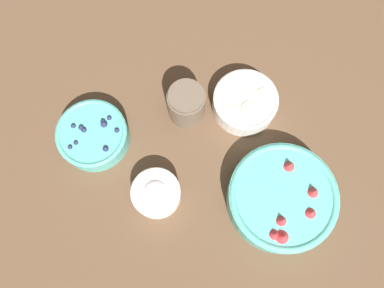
{
  "coord_description": "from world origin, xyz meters",
  "views": [
    {
      "loc": [
        -0.05,
        0.17,
        0.86
      ],
      "look_at": [
        0.04,
        -0.05,
        0.05
      ],
      "focal_mm": 35.0,
      "sensor_mm": 36.0,
      "label": 1
    }
  ],
  "objects_px": {
    "bowl_blueberries": "(93,135)",
    "bowl_cream": "(156,193)",
    "bowl_strawberries": "(282,198)",
    "bowl_bananas": "(245,102)",
    "jar_chocolate": "(186,105)"
  },
  "relations": [
    {
      "from": "jar_chocolate",
      "to": "bowl_blueberries",
      "type": "bearing_deg",
      "value": 39.4
    },
    {
      "from": "bowl_blueberries",
      "to": "bowl_cream",
      "type": "relative_size",
      "value": 1.5
    },
    {
      "from": "bowl_strawberries",
      "to": "bowl_blueberries",
      "type": "xyz_separation_m",
      "value": [
        0.45,
        0.02,
        -0.01
      ]
    },
    {
      "from": "bowl_strawberries",
      "to": "bowl_cream",
      "type": "height_order",
      "value": "bowl_strawberries"
    },
    {
      "from": "bowl_strawberries",
      "to": "bowl_blueberries",
      "type": "height_order",
      "value": "bowl_strawberries"
    },
    {
      "from": "bowl_blueberries",
      "to": "bowl_strawberries",
      "type": "bearing_deg",
      "value": -177.4
    },
    {
      "from": "bowl_blueberries",
      "to": "bowl_bananas",
      "type": "xyz_separation_m",
      "value": [
        -0.3,
        -0.21,
        0.0
      ]
    },
    {
      "from": "bowl_strawberries",
      "to": "jar_chocolate",
      "type": "distance_m",
      "value": 0.3
    },
    {
      "from": "bowl_strawberries",
      "to": "bowl_bananas",
      "type": "distance_m",
      "value": 0.24
    },
    {
      "from": "bowl_strawberries",
      "to": "bowl_bananas",
      "type": "height_order",
      "value": "bowl_strawberries"
    },
    {
      "from": "bowl_bananas",
      "to": "jar_chocolate",
      "type": "bearing_deg",
      "value": 26.91
    },
    {
      "from": "bowl_blueberries",
      "to": "bowl_cream",
      "type": "bearing_deg",
      "value": 159.62
    },
    {
      "from": "bowl_blueberries",
      "to": "bowl_cream",
      "type": "height_order",
      "value": "bowl_cream"
    },
    {
      "from": "bowl_strawberries",
      "to": "bowl_bananas",
      "type": "xyz_separation_m",
      "value": [
        0.15,
        -0.19,
        -0.01
      ]
    },
    {
      "from": "bowl_bananas",
      "to": "bowl_cream",
      "type": "height_order",
      "value": "bowl_cream"
    }
  ]
}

